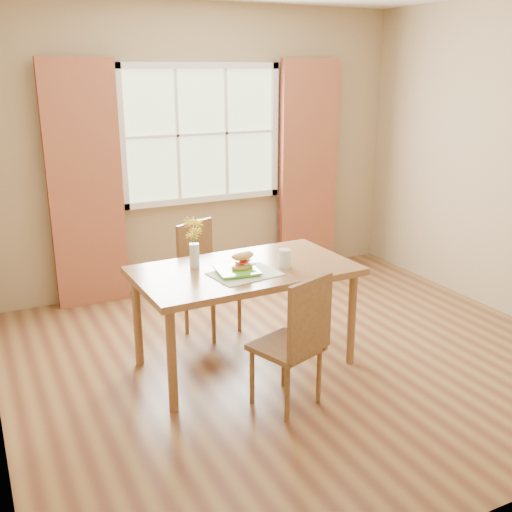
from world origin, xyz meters
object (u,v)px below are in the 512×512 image
(dining_table, at_px, (245,278))
(flower_vase, at_px, (194,238))
(chair_near, at_px, (296,337))
(chair_far, at_px, (205,273))
(croissant_sandwich, at_px, (243,261))
(water_glass, at_px, (285,259))

(dining_table, distance_m, flower_vase, 0.46)
(chair_near, height_order, chair_far, chair_far)
(chair_near, relative_size, croissant_sandwich, 4.56)
(croissant_sandwich, relative_size, water_glass, 1.53)
(croissant_sandwich, height_order, flower_vase, flower_vase)
(flower_vase, bearing_deg, chair_near, -68.50)
(chair_far, height_order, water_glass, chair_far)
(water_glass, distance_m, flower_vase, 0.66)
(croissant_sandwich, relative_size, flower_vase, 0.56)
(dining_table, bearing_deg, chair_near, -89.67)
(chair_near, height_order, croissant_sandwich, chair_near)
(chair_far, distance_m, croissant_sandwich, 0.84)
(croissant_sandwich, bearing_deg, dining_table, 42.50)
(chair_far, bearing_deg, flower_vase, -142.17)
(water_glass, bearing_deg, croissant_sandwich, 174.13)
(dining_table, xyz_separation_m, water_glass, (0.26, -0.12, 0.14))
(chair_near, xyz_separation_m, chair_far, (-0.06, 1.39, 0.00))
(chair_near, distance_m, water_glass, 0.70)
(dining_table, relative_size, croissant_sandwich, 7.86)
(dining_table, xyz_separation_m, croissant_sandwich, (-0.05, -0.08, 0.16))
(chair_near, bearing_deg, flower_vase, 92.39)
(croissant_sandwich, bearing_deg, chair_far, 73.51)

